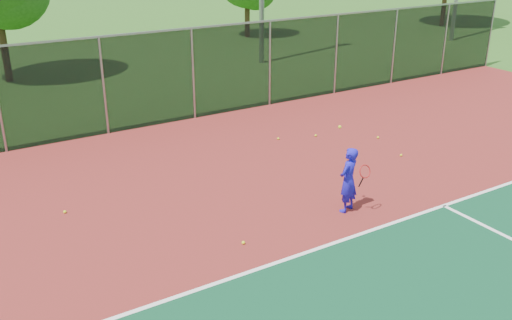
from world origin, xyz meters
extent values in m
plane|color=#265618|center=(0.00, 0.00, 0.00)|extent=(120.00, 120.00, 0.00)
cube|color=maroon|center=(0.00, 2.00, 0.01)|extent=(30.00, 20.00, 0.02)
cube|color=white|center=(2.00, 3.00, 0.03)|extent=(22.00, 0.10, 0.00)
cube|color=black|center=(0.00, 12.00, 1.52)|extent=(30.00, 0.04, 3.00)
cube|color=gray|center=(0.00, 12.00, 3.02)|extent=(30.00, 0.06, 0.06)
imported|color=#1D14C0|center=(-0.06, 4.01, 0.78)|extent=(0.65, 0.54, 1.52)
cylinder|color=black|center=(0.09, 3.76, 0.78)|extent=(0.03, 0.15, 0.27)
torus|color=#A51414|center=(0.09, 3.66, 1.08)|extent=(0.30, 0.13, 0.29)
sphere|color=yellow|center=(-0.31, 4.11, 2.04)|extent=(0.07, 0.07, 0.07)
sphere|color=yellow|center=(-5.56, 7.22, 0.06)|extent=(0.07, 0.07, 0.07)
sphere|color=yellow|center=(3.86, 7.21, 0.06)|extent=(0.07, 0.07, 0.07)
sphere|color=yellow|center=(2.35, 8.35, 0.06)|extent=(0.07, 0.07, 0.07)
sphere|color=yellow|center=(1.21, 8.72, 0.06)|extent=(0.07, 0.07, 0.07)
sphere|color=yellow|center=(3.40, 5.78, 0.06)|extent=(0.07, 0.07, 0.07)
sphere|color=yellow|center=(-2.82, 3.94, 0.06)|extent=(0.07, 0.07, 0.07)
cylinder|color=#352113|center=(-4.43, 20.69, 1.38)|extent=(0.30, 0.30, 2.77)
cylinder|color=#352113|center=(9.51, 24.52, 1.00)|extent=(0.30, 0.30, 1.99)
cylinder|color=#352113|center=(22.48, 21.29, 1.65)|extent=(0.30, 0.30, 3.31)
camera|label=1|loc=(-7.87, -4.78, 5.97)|focal=40.00mm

